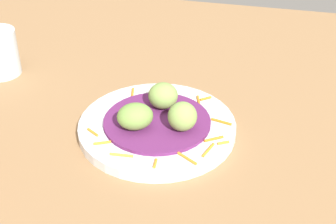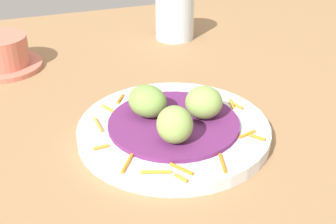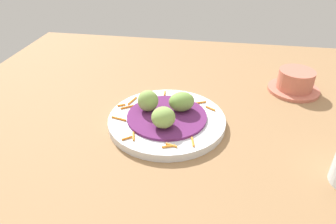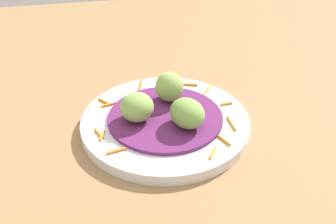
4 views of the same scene
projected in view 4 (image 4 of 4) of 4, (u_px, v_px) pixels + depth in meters
table_surface at (154, 135)px, 67.93cm from camera, size 110.00×110.00×2.00cm
main_plate at (165, 122)px, 67.50cm from camera, size 24.86×24.86×1.66cm
cabbage_bed at (165, 116)px, 66.87cm from camera, size 16.90×16.90×0.57cm
carrot_garnish at (167, 109)px, 68.62cm from camera, size 21.31×21.83×0.40cm
guac_scoop_left at (187, 113)px, 63.37cm from camera, size 6.41×6.90×4.09cm
guac_scoop_center at (169, 87)px, 68.79cm from camera, size 5.54×5.64×4.61cm
guac_scoop_right at (137, 108)px, 64.36cm from camera, size 5.19×5.16×4.17cm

